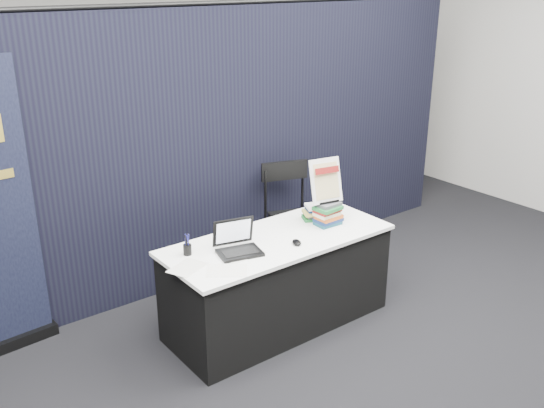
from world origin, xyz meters
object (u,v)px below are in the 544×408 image
(display_table, at_px, (278,281))
(book_stack_short, at_px, (316,212))
(info_sign, at_px, (326,181))
(stacking_chair, at_px, (296,213))
(book_stack_tall, at_px, (327,214))
(laptop, at_px, (236,245))

(display_table, xyz_separation_m, book_stack_short, (0.48, 0.11, 0.44))
(book_stack_short, height_order, info_sign, info_sign)
(display_table, bearing_deg, book_stack_short, 13.21)
(display_table, height_order, book_stack_short, book_stack_short)
(display_table, bearing_deg, stacking_chair, 41.80)
(book_stack_tall, xyz_separation_m, book_stack_short, (0.00, 0.15, -0.03))
(book_stack_tall, relative_size, book_stack_short, 0.88)
(book_stack_short, bearing_deg, stacking_chair, 65.91)
(display_table, relative_size, book_stack_short, 8.11)
(book_stack_tall, relative_size, info_sign, 0.54)
(display_table, relative_size, info_sign, 4.93)
(display_table, bearing_deg, laptop, -177.70)
(laptop, distance_m, book_stack_tall, 0.87)
(stacking_chair, bearing_deg, book_stack_short, -94.96)
(book_stack_tall, relative_size, stacking_chair, 0.19)
(info_sign, xyz_separation_m, stacking_chair, (0.24, 0.64, -0.54))
(book_stack_short, xyz_separation_m, stacking_chair, (0.24, 0.53, -0.24))
(info_sign, bearing_deg, book_stack_tall, -78.89)
(book_stack_tall, distance_m, info_sign, 0.27)
(display_table, relative_size, laptop, 5.15)
(book_stack_tall, bearing_deg, info_sign, 90.00)
(stacking_chair, bearing_deg, book_stack_tall, -90.54)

